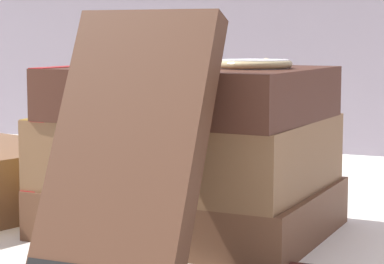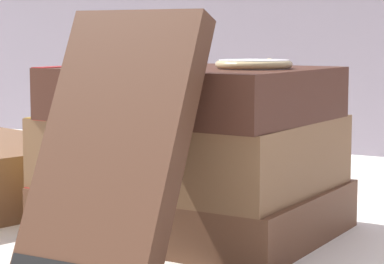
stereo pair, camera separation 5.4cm
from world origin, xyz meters
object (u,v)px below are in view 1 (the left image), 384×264
(book_flat_top, at_px, (184,92))
(book_leaning_front, at_px, (126,156))
(book_flat_bottom, at_px, (185,207))
(book_flat_middle, at_px, (181,150))
(reading_glasses, at_px, (225,193))
(pocket_watch, at_px, (254,64))

(book_flat_top, height_order, book_leaning_front, book_leaning_front)
(book_flat_bottom, xyz_separation_m, book_flat_middle, (-0.00, -0.00, 0.04))
(reading_glasses, bearing_deg, book_flat_bottom, -93.30)
(pocket_watch, bearing_deg, reading_glasses, 118.46)
(book_flat_top, distance_m, reading_glasses, 0.18)
(reading_glasses, bearing_deg, pocket_watch, -74.02)
(book_flat_bottom, xyz_separation_m, reading_glasses, (-0.02, 0.13, -0.02))
(book_flat_middle, height_order, reading_glasses, book_flat_middle)
(pocket_watch, bearing_deg, book_flat_bottom, 170.72)
(book_leaning_front, height_order, reading_glasses, book_leaning_front)
(pocket_watch, xyz_separation_m, reading_glasses, (-0.08, 0.14, -0.12))
(book_flat_middle, relative_size, book_flat_top, 1.05)
(book_leaning_front, bearing_deg, book_flat_bottom, 98.95)
(reading_glasses, bearing_deg, book_flat_middle, -94.26)
(book_flat_bottom, relative_size, book_leaning_front, 1.24)
(book_leaning_front, relative_size, reading_glasses, 1.43)
(book_flat_bottom, relative_size, pocket_watch, 3.54)
(book_flat_middle, relative_size, reading_glasses, 1.75)
(book_flat_bottom, bearing_deg, reading_glasses, 100.66)
(book_flat_middle, relative_size, book_leaning_front, 1.22)
(book_flat_top, xyz_separation_m, book_leaning_front, (0.02, -0.12, -0.03))
(book_flat_middle, bearing_deg, book_flat_top, -50.56)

